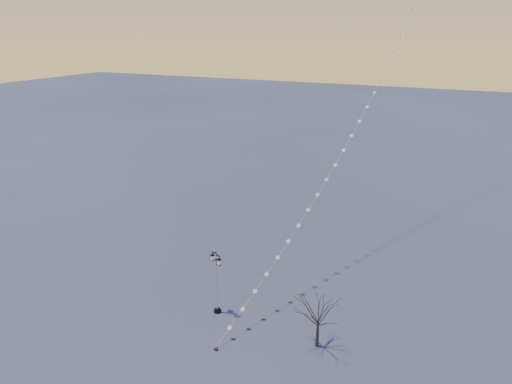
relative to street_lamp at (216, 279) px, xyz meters
The scene contains 4 objects.
ground 4.32m from the street_lamp, 55.80° to the right, with size 300.00×300.00×0.00m, color #464847.
street_lamp is the anchor object (origin of this frame).
bare_tree 7.94m from the street_lamp, ahead, with size 2.33×2.33×3.86m.
kite_train 24.74m from the street_lamp, 69.92° to the left, with size 10.13×45.12×35.66m.
Camera 1 is at (12.77, -22.11, 19.98)m, focal length 31.73 mm.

